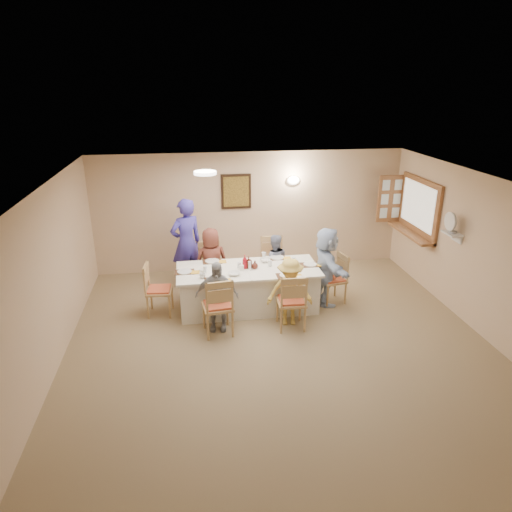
{
  "coord_description": "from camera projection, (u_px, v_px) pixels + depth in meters",
  "views": [
    {
      "loc": [
        -1.29,
        -5.74,
        3.82
      ],
      "look_at": [
        -0.2,
        1.4,
        1.05
      ],
      "focal_mm": 32.0,
      "sensor_mm": 36.0,
      "label": 1
    }
  ],
  "objects": [
    {
      "name": "placemat_br",
      "position": [
        277.0,
        258.0,
        8.45
      ],
      "size": [
        0.32,
        0.24,
        0.01
      ],
      "primitive_type": "cube",
      "color": "#472B19",
      "rests_on": "dining_table"
    },
    {
      "name": "chair_front_left",
      "position": [
        218.0,
        305.0,
        7.25
      ],
      "size": [
        0.53,
        0.53,
        1.0
      ],
      "primitive_type": null,
      "rotation": [
        0.0,
        0.0,
        3.26
      ],
      "color": "tan",
      "rests_on": "ground"
    },
    {
      "name": "bowl_a",
      "position": [
        234.0,
        274.0,
        7.7
      ],
      "size": [
        0.27,
        0.27,
        0.05
      ],
      "primitive_type": "imported",
      "rotation": [
        0.0,
        0.0,
        -0.17
      ],
      "color": "white",
      "rests_on": "dining_table"
    },
    {
      "name": "chair_front_right",
      "position": [
        291.0,
        300.0,
        7.42
      ],
      "size": [
        0.49,
        0.49,
        0.98
      ],
      "primitive_type": null,
      "rotation": [
        0.0,
        0.0,
        3.1
      ],
      "color": "tan",
      "rests_on": "ground"
    },
    {
      "name": "chair_left_end",
      "position": [
        159.0,
        289.0,
        7.86
      ],
      "size": [
        0.49,
        0.49,
        0.94
      ],
      "primitive_type": null,
      "rotation": [
        0.0,
        0.0,
        1.47
      ],
      "color": "tan",
      "rests_on": "ground"
    },
    {
      "name": "shutter_door",
      "position": [
        390.0,
        199.0,
        9.65
      ],
      "size": [
        0.55,
        0.04,
        1.0
      ],
      "primitive_type": "cube",
      "color": "#996137",
      "rests_on": "room_walls"
    },
    {
      "name": "ground",
      "position": [
        283.0,
        353.0,
        6.85
      ],
      "size": [
        7.0,
        7.0,
        0.0
      ],
      "primitive_type": "plane",
      "color": "tan"
    },
    {
      "name": "wall_sconce",
      "position": [
        293.0,
        180.0,
        9.47
      ],
      "size": [
        0.26,
        0.09,
        0.18
      ],
      "primitive_type": "ellipsoid",
      "color": "white",
      "rests_on": "room_walls"
    },
    {
      "name": "hatch_sill",
      "position": [
        410.0,
        233.0,
        9.15
      ],
      "size": [
        0.3,
        1.5,
        0.05
      ],
      "primitive_type": "cube",
      "color": "#996137",
      "rests_on": "room_walls"
    },
    {
      "name": "condiment_malt",
      "position": [
        255.0,
        265.0,
        7.95
      ],
      "size": [
        0.2,
        0.2,
        0.14
      ],
      "primitive_type": "imported",
      "rotation": [
        0.0,
        0.0,
        0.43
      ],
      "color": "#512015",
      "rests_on": "dining_table"
    },
    {
      "name": "wall_picture",
      "position": [
        236.0,
        191.0,
        9.4
      ],
      "size": [
        0.62,
        0.05,
        0.72
      ],
      "color": "black",
      "rests_on": "room_walls"
    },
    {
      "name": "condiment_brown",
      "position": [
        248.0,
        262.0,
        7.97
      ],
      "size": [
        0.15,
        0.15,
        0.21
      ],
      "primitive_type": "imported",
      "rotation": [
        0.0,
        0.0,
        0.31
      ],
      "color": "#512015",
      "rests_on": "dining_table"
    },
    {
      "name": "napkin_fl",
      "position": [
        227.0,
        280.0,
        7.48
      ],
      "size": [
        0.15,
        0.15,
        0.01
      ],
      "primitive_type": "cube",
      "color": "gold",
      "rests_on": "dining_table"
    },
    {
      "name": "condiment_ketchup",
      "position": [
        245.0,
        262.0,
        7.94
      ],
      "size": [
        0.1,
        0.1,
        0.24
      ],
      "primitive_type": "imported",
      "rotation": [
        0.0,
        0.0,
        -0.02
      ],
      "color": "#A80E1B",
      "rests_on": "dining_table"
    },
    {
      "name": "chair_back_left",
      "position": [
        211.0,
        268.0,
        8.73
      ],
      "size": [
        0.52,
        0.52,
        0.96
      ],
      "primitive_type": null,
      "rotation": [
        0.0,
        0.0,
        0.13
      ],
      "color": "tan",
      "rests_on": "ground"
    },
    {
      "name": "diner_back_left",
      "position": [
        212.0,
        262.0,
        8.56
      ],
      "size": [
        0.81,
        0.67,
        1.31
      ],
      "primitive_type": "imported",
      "rotation": [
        0.0,
        0.0,
        3.35
      ],
      "color": "#5E2B21",
      "rests_on": "ground"
    },
    {
      "name": "room_walls",
      "position": [
        286.0,
        260.0,
        6.31
      ],
      "size": [
        7.0,
        7.0,
        7.0
      ],
      "color": "beige",
      "rests_on": "ground"
    },
    {
      "name": "diner_back_right",
      "position": [
        274.0,
        263.0,
        8.76
      ],
      "size": [
        0.61,
        0.5,
        1.13
      ],
      "primitive_type": "imported",
      "rotation": [
        0.0,
        0.0,
        3.07
      ],
      "color": "gray",
      "rests_on": "ground"
    },
    {
      "name": "ceiling_light",
      "position": [
        205.0,
        173.0,
        7.21
      ],
      "size": [
        0.36,
        0.36,
        0.05
      ],
      "primitive_type": "cylinder",
      "color": "white",
      "rests_on": "room_walls"
    },
    {
      "name": "bowl_b",
      "position": [
        265.0,
        260.0,
        8.26
      ],
      "size": [
        0.32,
        0.32,
        0.06
      ],
      "primitive_type": "imported",
      "rotation": [
        0.0,
        0.0,
        -0.37
      ],
      "color": "white",
      "rests_on": "dining_table"
    },
    {
      "name": "napkin_re",
      "position": [
        321.0,
        265.0,
        8.11
      ],
      "size": [
        0.14,
        0.14,
        0.01
      ],
      "primitive_type": "cube",
      "color": "gold",
      "rests_on": "dining_table"
    },
    {
      "name": "fan_shelf",
      "position": [
        452.0,
        234.0,
        7.76
      ],
      "size": [
        0.22,
        0.36,
        0.03
      ],
      "primitive_type": "cube",
      "color": "white",
      "rests_on": "room_walls"
    },
    {
      "name": "placemat_fr",
      "position": [
        287.0,
        276.0,
        7.67
      ],
      "size": [
        0.34,
        0.25,
        0.01
      ],
      "primitive_type": "cube",
      "color": "#472B19",
      "rests_on": "dining_table"
    },
    {
      "name": "placemat_bl",
      "position": [
        212.0,
        261.0,
        8.28
      ],
      "size": [
        0.34,
        0.26,
        0.01
      ],
      "primitive_type": "cube",
      "color": "#472B19",
      "rests_on": "dining_table"
    },
    {
      "name": "dining_table",
      "position": [
        248.0,
        288.0,
        8.11
      ],
      "size": [
        2.48,
        1.05,
        0.76
      ],
      "primitive_type": "cube",
      "color": "white",
      "rests_on": "ground"
    },
    {
      "name": "desk_fan",
      "position": [
        452.0,
        225.0,
        7.7
      ],
      "size": [
        0.3,
        0.3,
        0.28
      ],
      "primitive_type": null,
      "color": "#A5A5A8",
      "rests_on": "fan_shelf"
    },
    {
      "name": "plate_re",
      "position": [
        310.0,
        264.0,
        8.13
      ],
      "size": [
        0.23,
        0.23,
        0.01
      ],
      "primitive_type": "cylinder",
      "color": "white",
      "rests_on": "dining_table"
    },
    {
      "name": "plate_le",
      "position": [
        185.0,
        272.0,
        7.82
      ],
      "size": [
        0.25,
        0.25,
        0.02
      ],
      "primitive_type": "cylinder",
      "color": "white",
      "rests_on": "dining_table"
    },
    {
      "name": "plate_fr",
      "position": [
        287.0,
        275.0,
        7.67
      ],
      "size": [
        0.24,
        0.24,
        0.02
      ],
      "primitive_type": "cylinder",
      "color": "white",
      "rests_on": "dining_table"
    },
    {
      "name": "chair_right_end",
      "position": [
        332.0,
        279.0,
        8.3
      ],
      "size": [
        0.52,
        0.52,
        0.92
      ],
      "primitive_type": null,
      "rotation": [
        0.0,
        0.0,
        -1.36
      ],
      "color": "tan",
      "rests_on": "ground"
    },
    {
      "name": "napkin_br",
      "position": [
        287.0,
        258.0,
        8.43
      ],
      "size": [
        0.14,
        0.14,
        0.01
      ],
      "primitive_type": "cube",
      "color": "gold",
      "rests_on": "dining_table"
    },
    {
      "name": "diner_front_left",
      "position": [
        217.0,
        296.0,
        7.32
      ],
      "size": [
        0.8,
        0.53,
        1.19
      ],
      "primitive_type": "imported",
      "rotation": [
        0.0,
        0.0,
        -0.17
      ],
      "color": "#9B9CA1",
      "rests_on": "ground"
    },
    {
      "name": "napkin_fr",
      "position": [
        298.0,
        276.0,
        7.65
      ],
      "size": [
        0.14,
        0.14,
        0.01
      ],
      "primitive_type": "cube",
      "color": "gold",
      "rests_on": "dining_table"
    },
    {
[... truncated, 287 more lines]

